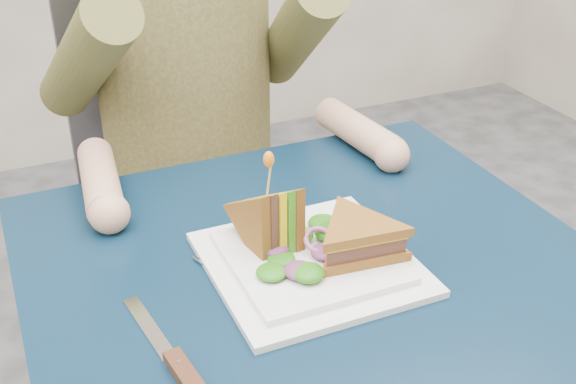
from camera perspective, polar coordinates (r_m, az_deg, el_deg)
name	(u,v)px	position (r m, az deg, el deg)	size (l,w,h in m)	color
table	(322,320)	(1.00, 2.74, -10.08)	(0.75, 0.75, 0.73)	black
chair	(181,172)	(1.62, -8.48, 1.59)	(0.42, 0.40, 0.93)	#47474C
diner	(183,18)	(1.38, -8.28, 13.47)	(0.54, 0.59, 0.74)	brown
plate	(310,261)	(0.95, 1.77, -5.49)	(0.26, 0.26, 0.02)	white
sandwich_flat	(357,238)	(0.94, 5.51, -3.67)	(0.16, 0.16, 0.05)	brown
sandwich_upright	(270,222)	(0.95, -1.46, -2.37)	(0.09, 0.14, 0.14)	brown
fork	(241,286)	(0.92, -3.70, -7.43)	(0.07, 0.17, 0.01)	silver
knife	(181,370)	(0.81, -8.42, -13.76)	(0.05, 0.22, 0.02)	silver
toothpick	(269,179)	(0.92, -1.51, 1.03)	(0.00, 0.00, 0.06)	tan
toothpick_frill	(269,159)	(0.90, -1.54, 2.59)	(0.01, 0.01, 0.02)	orange
lettuce_spill	(311,243)	(0.95, 1.81, -4.06)	(0.15, 0.13, 0.02)	#337A14
onion_ring	(319,240)	(0.95, 2.49, -3.82)	(0.04, 0.04, 0.01)	#9E4C7A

